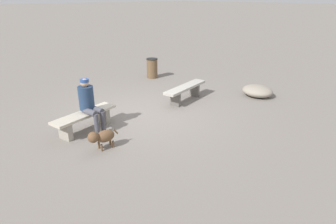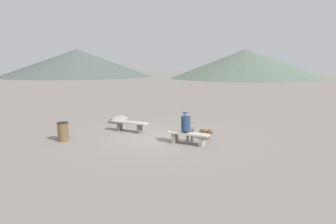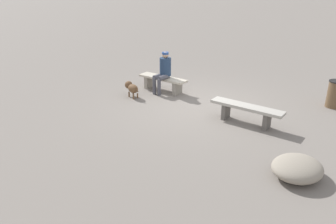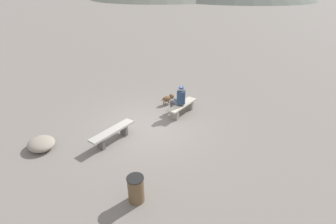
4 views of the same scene
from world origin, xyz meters
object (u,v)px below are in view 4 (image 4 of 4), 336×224
(bench_left, at_px, (112,133))
(bench_right, at_px, (182,107))
(dog, at_px, (168,98))
(seated_person, at_px, (179,98))
(boulder, at_px, (41,144))
(trash_bin, at_px, (136,189))

(bench_left, height_order, bench_right, bench_left)
(bench_left, relative_size, dog, 2.70)
(bench_left, height_order, seated_person, seated_person)
(dog, distance_m, boulder, 5.57)
(bench_left, distance_m, seated_person, 3.23)
(bench_right, xyz_separation_m, boulder, (-5.40, 1.31, -0.14))
(seated_person, distance_m, boulder, 5.46)
(bench_left, height_order, dog, bench_left)
(seated_person, bearing_deg, dog, 64.28)
(bench_right, height_order, trash_bin, trash_bin)
(bench_right, xyz_separation_m, seated_person, (-0.12, 0.06, 0.42))
(boulder, bearing_deg, seated_person, -13.31)
(dog, height_order, trash_bin, trash_bin)
(bench_left, relative_size, boulder, 1.88)
(dog, relative_size, boulder, 0.70)
(dog, bearing_deg, bench_left, -158.83)
(bench_right, relative_size, boulder, 1.73)
(trash_bin, bearing_deg, bench_right, 32.88)
(seated_person, xyz_separation_m, boulder, (-5.28, 1.25, -0.56))
(seated_person, xyz_separation_m, dog, (0.28, 1.04, -0.45))
(bench_left, distance_m, bench_right, 3.33)
(trash_bin, bearing_deg, bench_left, 72.04)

